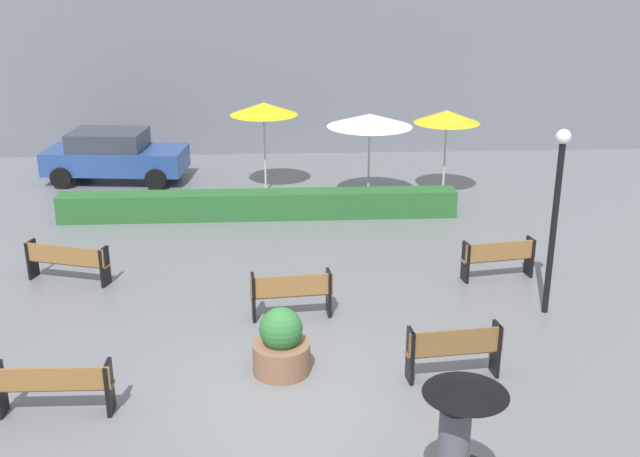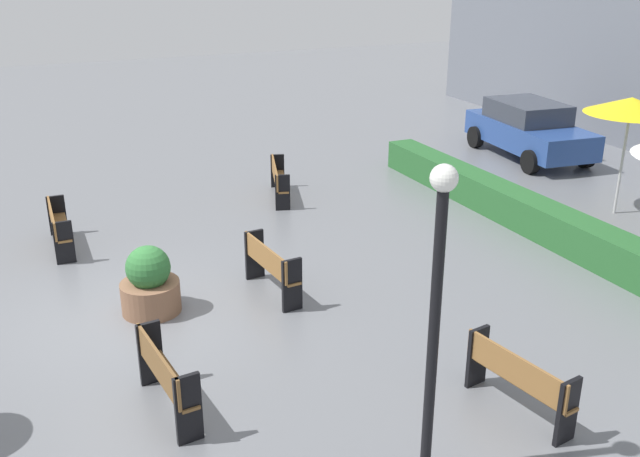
% 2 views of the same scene
% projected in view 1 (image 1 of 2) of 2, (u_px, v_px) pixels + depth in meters
% --- Properties ---
extents(ground_plane, '(60.00, 60.00, 0.00)m').
position_uv_depth(ground_plane, '(289.00, 382.00, 12.50)').
color(ground_plane, slate).
extents(bench_near_left, '(1.75, 0.39, 0.84)m').
position_uv_depth(bench_near_left, '(54.00, 385.00, 11.44)').
color(bench_near_left, olive).
rests_on(bench_near_left, ground).
extents(bench_mid_center, '(1.59, 0.49, 0.91)m').
position_uv_depth(bench_mid_center, '(291.00, 292.00, 14.54)').
color(bench_mid_center, olive).
rests_on(bench_mid_center, ground).
extents(bench_far_left, '(1.85, 0.86, 0.84)m').
position_uv_depth(bench_far_left, '(67.00, 260.00, 16.16)').
color(bench_far_left, olive).
rests_on(bench_far_left, ground).
extents(bench_far_right, '(1.62, 0.57, 0.86)m').
position_uv_depth(bench_far_right, '(499.00, 256.00, 16.32)').
color(bench_far_right, olive).
rests_on(bench_far_right, ground).
extents(bench_near_right, '(1.59, 0.48, 0.92)m').
position_uv_depth(bench_near_right, '(454.00, 349.00, 12.41)').
color(bench_near_right, brown).
rests_on(bench_near_right, ground).
extents(pedestrian_with_umbrella, '(1.01, 1.01, 1.97)m').
position_uv_depth(pedestrian_with_umbrella, '(459.00, 430.00, 8.99)').
color(pedestrian_with_umbrella, '#4C515B').
rests_on(pedestrian_with_umbrella, ground).
extents(planter_pot, '(0.96, 0.96, 1.15)m').
position_uv_depth(planter_pot, '(281.00, 345.00, 12.65)').
color(planter_pot, brown).
rests_on(planter_pot, ground).
extents(lamp_post, '(0.28, 0.28, 3.63)m').
position_uv_depth(lamp_post, '(556.00, 202.00, 14.21)').
color(lamp_post, black).
rests_on(lamp_post, ground).
extents(patio_umbrella_yellow, '(1.95, 1.95, 2.63)m').
position_uv_depth(patio_umbrella_yellow, '(264.00, 109.00, 21.88)').
color(patio_umbrella_yellow, silver).
rests_on(patio_umbrella_yellow, ground).
extents(patio_umbrella_white, '(2.34, 2.34, 2.54)m').
position_uv_depth(patio_umbrella_white, '(370.00, 120.00, 20.79)').
color(patio_umbrella_white, silver).
rests_on(patio_umbrella_white, ground).
extents(patio_umbrella_yellow_far, '(1.86, 1.86, 2.50)m').
position_uv_depth(patio_umbrella_yellow_far, '(447.00, 117.00, 21.42)').
color(patio_umbrella_yellow_far, silver).
rests_on(patio_umbrella_yellow_far, ground).
extents(hedge_strip, '(10.46, 0.70, 0.71)m').
position_uv_depth(hedge_strip, '(259.00, 205.00, 20.25)').
color(hedge_strip, '#28602D').
rests_on(hedge_strip, ground).
extents(parked_car, '(4.36, 2.32, 1.57)m').
position_uv_depth(parked_car, '(114.00, 155.00, 23.43)').
color(parked_car, '#28478C').
rests_on(parked_car, ground).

